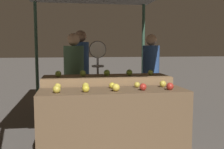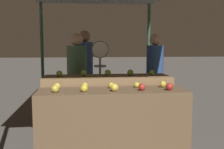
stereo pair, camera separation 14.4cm
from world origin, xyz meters
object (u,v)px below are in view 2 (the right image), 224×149
produce_scale (100,66)px  person_customer_right (155,70)px  person_vendor_at_scale (77,73)px  person_customer_left (85,67)px

produce_scale → person_customer_right: size_ratio=0.91×
person_vendor_at_scale → person_customer_right: 1.51m
person_customer_left → produce_scale: bearing=100.3°
produce_scale → person_customer_right: (1.10, 0.63, -0.13)m
person_vendor_at_scale → person_customer_right: person_customer_right is taller
person_vendor_at_scale → produce_scale: bearing=116.6°
person_vendor_at_scale → person_customer_right: bearing=168.0°
person_vendor_at_scale → person_customer_left: person_customer_left is taller
produce_scale → person_vendor_at_scale: size_ratio=0.92×
person_customer_left → person_vendor_at_scale: bearing=72.9°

